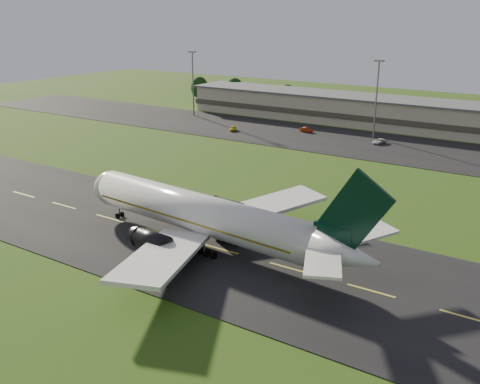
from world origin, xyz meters
The scene contains 10 objects.
ground centered at (0.00, 0.00, 0.00)m, with size 360.00×360.00×0.00m, color #294812.
taxiway centered at (0.00, 0.00, 0.05)m, with size 220.00×30.00×0.10m, color black.
apron centered at (0.00, 72.00, 0.05)m, with size 260.00×30.00×0.10m, color black.
airliner centered at (8.28, -0.07, 4.66)m, with size 51.29×42.05×15.57m.
terminal centered at (6.40, 96.18, 3.99)m, with size 145.00×16.00×8.40m.
light_mast_west centered at (-55.00, 80.00, 12.74)m, with size 2.40×1.20×20.35m.
light_mast_centre centered at (5.00, 80.00, 12.74)m, with size 2.40×1.20×20.35m.
service_vehicle_a centered at (-31.32, 67.16, 0.75)m, with size 1.53×3.81×1.30m, color gold.
service_vehicle_b centered at (-13.13, 76.82, 0.74)m, with size 1.36×3.90×1.28m, color maroon.
service_vehicle_c centered at (8.56, 74.31, 0.72)m, with size 2.05×4.45×1.24m, color silver.
Camera 1 is at (50.60, -56.49, 31.91)m, focal length 40.00 mm.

